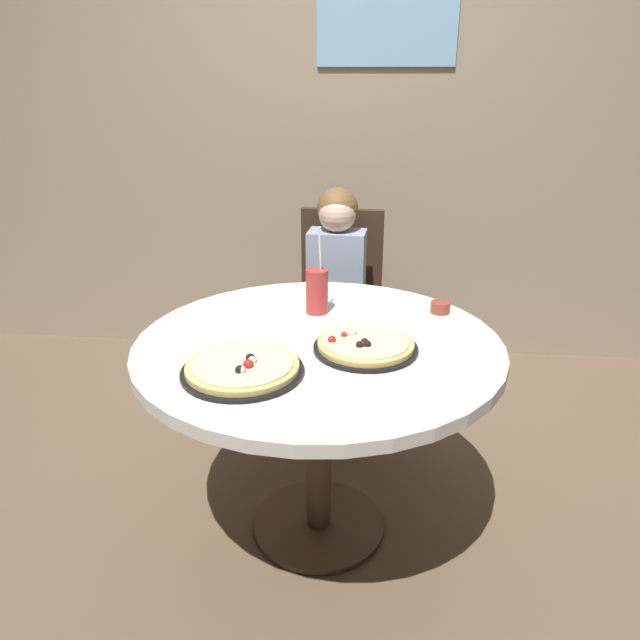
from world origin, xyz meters
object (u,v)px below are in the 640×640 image
object	(u,v)px
dining_table	(319,368)
pizza_veggie	(365,345)
diner_child	(334,320)
sauce_bowl	(440,307)
chair_wooden	(339,298)
pizza_cheese	(243,368)
soda_cup	(317,291)

from	to	relation	value
dining_table	pizza_veggie	size ratio (longest dim) A/B	3.63
diner_child	pizza_veggie	bearing A→B (deg)	-80.02
diner_child	sauce_bowl	bearing A→B (deg)	-52.40
diner_child	sauce_bowl	world-z (taller)	diner_child
chair_wooden	pizza_cheese	distance (m)	1.29
pizza_veggie	sauce_bowl	bearing A→B (deg)	52.83
chair_wooden	pizza_veggie	size ratio (longest dim) A/B	2.93
dining_table	soda_cup	size ratio (longest dim) A/B	3.83
dining_table	soda_cup	world-z (taller)	soda_cup
pizza_veggie	pizza_cheese	xyz separation A→B (m)	(-0.34, -0.19, -0.00)
diner_child	sauce_bowl	xyz separation A→B (m)	(0.42, -0.54, 0.29)
diner_child	pizza_cheese	xyz separation A→B (m)	(-0.19, -1.07, 0.28)
pizza_cheese	sauce_bowl	bearing A→B (deg)	41.34
soda_cup	pizza_veggie	bearing A→B (deg)	-59.68
soda_cup	sauce_bowl	size ratio (longest dim) A/B	4.40
pizza_cheese	soda_cup	xyz separation A→B (m)	(0.16, 0.49, 0.06)
chair_wooden	diner_child	size ratio (longest dim) A/B	0.88
pizza_veggie	dining_table	bearing A→B (deg)	157.72
pizza_cheese	soda_cup	size ratio (longest dim) A/B	1.15
sauce_bowl	soda_cup	bearing A→B (deg)	-175.06
pizza_cheese	sauce_bowl	xyz separation A→B (m)	(0.60, 0.53, 0.00)
dining_table	diner_child	size ratio (longest dim) A/B	1.09
dining_table	chair_wooden	xyz separation A→B (m)	(0.01, 1.01, -0.12)
diner_child	soda_cup	bearing A→B (deg)	-92.31
pizza_veggie	soda_cup	bearing A→B (deg)	120.32
dining_table	sauce_bowl	bearing A→B (deg)	34.48
diner_child	sauce_bowl	distance (m)	0.74
pizza_cheese	sauce_bowl	size ratio (longest dim) A/B	5.04
dining_table	pizza_veggie	bearing A→B (deg)	-22.28
chair_wooden	soda_cup	size ratio (longest dim) A/B	3.09
pizza_cheese	soda_cup	bearing A→B (deg)	71.54
chair_wooden	diner_child	distance (m)	0.19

